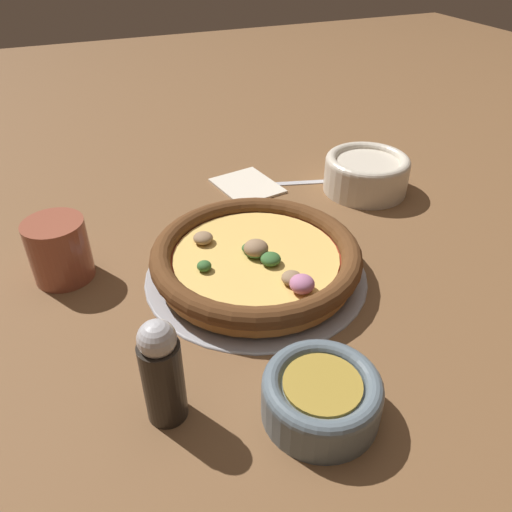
% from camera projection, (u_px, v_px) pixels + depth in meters
% --- Properties ---
extents(ground_plane, '(3.00, 3.00, 0.00)m').
position_uv_depth(ground_plane, '(256.00, 274.00, 0.66)').
color(ground_plane, brown).
extents(pizza_tray, '(0.29, 0.29, 0.01)m').
position_uv_depth(pizza_tray, '(256.00, 272.00, 0.66)').
color(pizza_tray, '#9E9EA3').
rests_on(pizza_tray, ground_plane).
extents(pizza, '(0.27, 0.27, 0.04)m').
position_uv_depth(pizza, '(256.00, 258.00, 0.65)').
color(pizza, '#A86B33').
rests_on(pizza, pizza_tray).
extents(bowl_near, '(0.11, 0.11, 0.05)m').
position_uv_depth(bowl_near, '(321.00, 395.00, 0.47)').
color(bowl_near, slate).
rests_on(bowl_near, ground_plane).
extents(bowl_far, '(0.14, 0.14, 0.06)m').
position_uv_depth(bowl_far, '(366.00, 172.00, 0.84)').
color(bowl_far, beige).
rests_on(bowl_far, ground_plane).
extents(drinking_cup, '(0.08, 0.08, 0.08)m').
position_uv_depth(drinking_cup, '(59.00, 250.00, 0.64)').
color(drinking_cup, brown).
rests_on(drinking_cup, ground_plane).
extents(napkin, '(0.13, 0.11, 0.01)m').
position_uv_depth(napkin, '(247.00, 185.00, 0.87)').
color(napkin, beige).
rests_on(napkin, ground_plane).
extents(fork, '(0.06, 0.17, 0.00)m').
position_uv_depth(fork, '(272.00, 184.00, 0.87)').
color(fork, '#B7B7BC').
rests_on(fork, ground_plane).
extents(pepper_shaker, '(0.04, 0.04, 0.12)m').
position_uv_depth(pepper_shaker, '(162.00, 372.00, 0.45)').
color(pepper_shaker, black).
rests_on(pepper_shaker, ground_plane).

